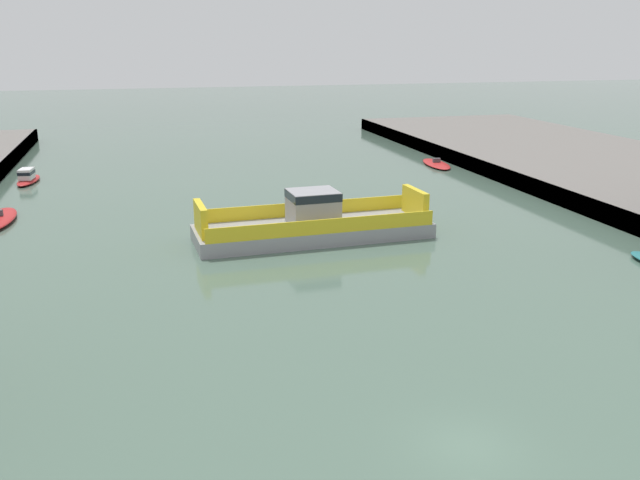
# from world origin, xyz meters

# --- Properties ---
(ground_plane) EXTENTS (400.00, 400.00, 0.00)m
(ground_plane) POSITION_xyz_m (0.00, 0.00, 0.00)
(ground_plane) COLOR #4C6656
(chain_ferry) EXTENTS (18.27, 6.49, 3.73)m
(chain_ferry) POSITION_xyz_m (1.36, 28.47, 1.13)
(chain_ferry) COLOR #939399
(chain_ferry) RESTS_ON ground
(moored_boat_far_left) EXTENTS (3.44, 7.79, 0.90)m
(moored_boat_far_left) POSITION_xyz_m (23.53, 54.67, 0.21)
(moored_boat_far_left) COLOR red
(moored_boat_far_left) RESTS_ON ground
(moored_boat_upstream_a) EXTENTS (2.51, 6.17, 1.58)m
(moored_boat_upstream_a) POSITION_xyz_m (-22.78, 56.48, 0.59)
(moored_boat_upstream_a) COLOR red
(moored_boat_upstream_a) RESTS_ON ground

